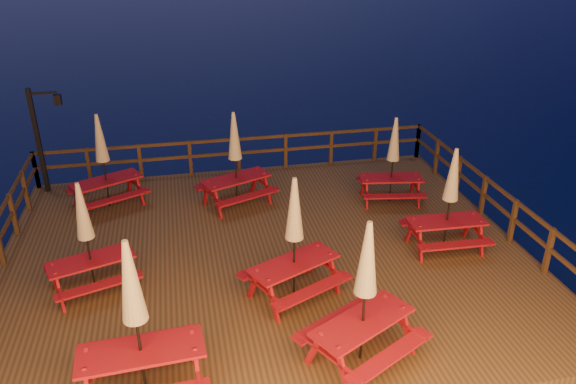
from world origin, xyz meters
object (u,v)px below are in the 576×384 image
lamp_post (42,131)px  picnic_table_1 (450,199)px  picnic_table_0 (86,237)px  picnic_table_2 (103,160)px

lamp_post → picnic_table_1: lamp_post is taller
picnic_table_0 → picnic_table_2: (-0.00, 3.93, 0.07)m
lamp_post → picnic_table_2: 2.18m
lamp_post → picnic_table_0: (1.65, -5.28, -0.52)m
picnic_table_1 → picnic_table_2: bearing=155.8°
picnic_table_0 → picnic_table_1: size_ratio=0.97×
picnic_table_0 → picnic_table_2: 3.93m
picnic_table_1 → picnic_table_0: bearing=-177.7°
picnic_table_2 → picnic_table_0: bearing=-115.9°
picnic_table_0 → picnic_table_2: size_ratio=0.95×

